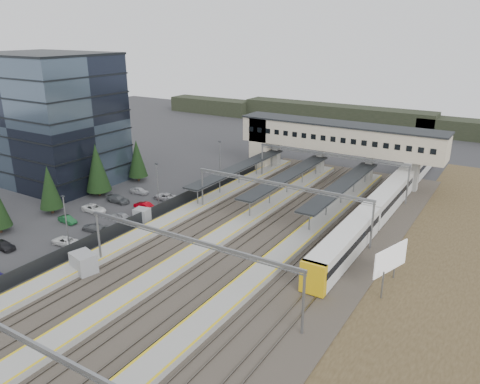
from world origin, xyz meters
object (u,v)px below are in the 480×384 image
Objects in this scene: footbridge at (325,138)px; train at (388,198)px; office_building at (50,119)px; billboard at (391,260)px; relay_cabin_near at (84,263)px; relay_cabin_far at (142,215)px.

footbridge is 21.05m from train.
office_building is 67.64m from billboard.
relay_cabin_far is at bearing 108.47° from relay_cabin_near.
relay_cabin_near is 0.09× the size of footbridge.
footbridge is 0.64× the size of train.
relay_cabin_near is at bearing -71.53° from relay_cabin_far.
footbridge is at bearing 79.68° from relay_cabin_near.
footbridge is 6.77× the size of billboard.
billboard reaches higher than relay_cabin_near.
office_building reaches higher than relay_cabin_far.
relay_cabin_near is (34.09, -22.77, -10.88)m from office_building.
billboard is at bearing -5.76° from office_building.
billboard is (23.05, -36.73, -4.33)m from footbridge.
relay_cabin_far is 38.08m from billboard.
office_building is 31.60m from relay_cabin_far.
relay_cabin_far is 39.91m from train.
relay_cabin_far is at bearing -179.87° from billboard.
office_building is at bearing -145.53° from footbridge.
office_building is at bearing 166.66° from relay_cabin_far.
relay_cabin_near is 48.32m from train.
billboard is at bearing 26.15° from relay_cabin_near.
train is at bearing 16.70° from office_building.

